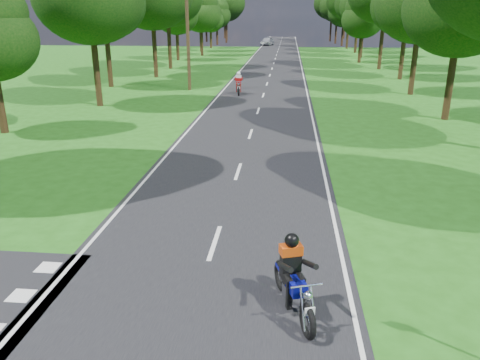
# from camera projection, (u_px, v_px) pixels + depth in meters

# --- Properties ---
(ground) EXTENTS (160.00, 160.00, 0.00)m
(ground) POSITION_uv_depth(u_px,v_px,m) (201.00, 284.00, 10.61)
(ground) COLOR #1F5212
(ground) RESTS_ON ground
(main_road) EXTENTS (7.00, 140.00, 0.02)m
(main_road) POSITION_uv_depth(u_px,v_px,m) (274.00, 63.00, 57.46)
(main_road) COLOR black
(main_road) RESTS_ON ground
(road_markings) EXTENTS (7.40, 140.00, 0.01)m
(road_markings) POSITION_uv_depth(u_px,v_px,m) (272.00, 65.00, 55.71)
(road_markings) COLOR silver
(road_markings) RESTS_ON main_road
(telegraph_pole) EXTENTS (1.20, 0.26, 8.00)m
(telegraph_pole) POSITION_uv_depth(u_px,v_px,m) (188.00, 37.00, 36.05)
(telegraph_pole) COLOR #382616
(telegraph_pole) RESTS_ON ground
(rider_near_blue) EXTENTS (1.26, 2.10, 1.66)m
(rider_near_blue) POSITION_uv_depth(u_px,v_px,m) (294.00, 276.00, 9.34)
(rider_near_blue) COLOR #0C1088
(rider_near_blue) RESTS_ON main_road
(rider_far_red) EXTENTS (0.89, 2.05, 1.66)m
(rider_far_red) POSITION_uv_depth(u_px,v_px,m) (239.00, 83.00, 35.15)
(rider_far_red) COLOR #AF2A0D
(rider_far_red) RESTS_ON main_road
(distant_car) EXTENTS (2.78, 4.82, 1.55)m
(distant_car) POSITION_uv_depth(u_px,v_px,m) (267.00, 41.00, 89.39)
(distant_car) COLOR silver
(distant_car) RESTS_ON main_road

